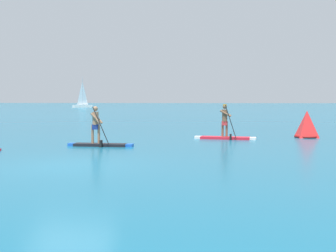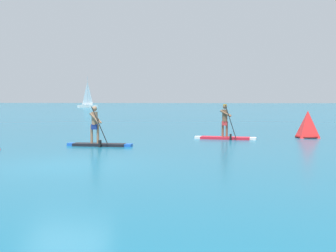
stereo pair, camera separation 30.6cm
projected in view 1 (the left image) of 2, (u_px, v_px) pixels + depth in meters
ground at (71, 166)px, 12.94m from camera, size 440.00×440.00×0.00m
paddleboarder_mid_center at (99, 137)px, 18.42m from camera, size 2.85×0.82×1.73m
paddleboarder_far_right at (225, 132)px, 21.73m from camera, size 3.11×1.07×1.77m
race_marker_buoy at (307, 125)px, 22.61m from camera, size 1.45×1.45×1.41m
sailboat_left_horizon at (83, 103)px, 105.18m from camera, size 4.36×4.18×7.47m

